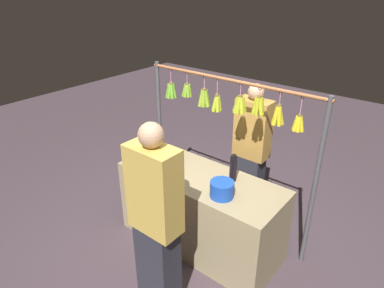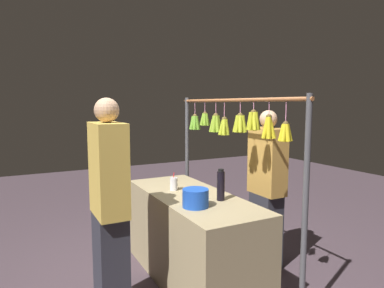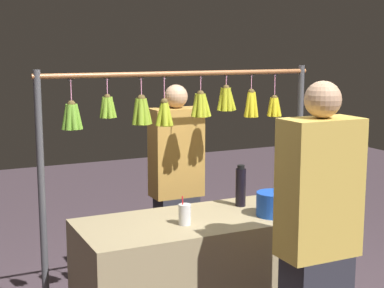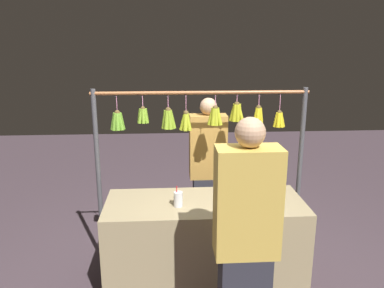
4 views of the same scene
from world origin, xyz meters
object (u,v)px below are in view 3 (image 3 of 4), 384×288
object	(u,v)px
water_bottle	(241,186)
customer_person	(317,249)
drink_cup	(185,214)
vendor_person	(176,192)
blue_bucket	(273,204)

from	to	relation	value
water_bottle	customer_person	xyz separation A→B (m)	(0.10, 0.93, -0.11)
water_bottle	drink_cup	xyz separation A→B (m)	(0.50, 0.21, -0.07)
drink_cup	vendor_person	world-z (taller)	vendor_person
water_bottle	blue_bucket	distance (m)	0.30
water_bottle	blue_bucket	xyz separation A→B (m)	(-0.07, 0.28, -0.06)
blue_bucket	drink_cup	size ratio (longest dim) A/B	1.23
drink_cup	vendor_person	xyz separation A→B (m)	(-0.33, -0.86, -0.09)
blue_bucket	drink_cup	xyz separation A→B (m)	(0.57, -0.07, -0.01)
customer_person	drink_cup	bearing A→B (deg)	-60.54
vendor_person	drink_cup	bearing A→B (deg)	68.98
blue_bucket	vendor_person	xyz separation A→B (m)	(0.24, -0.93, -0.11)
drink_cup	customer_person	xyz separation A→B (m)	(-0.41, 0.72, -0.04)
drink_cup	customer_person	world-z (taller)	customer_person
water_bottle	drink_cup	world-z (taller)	water_bottle
water_bottle	vendor_person	world-z (taller)	vendor_person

